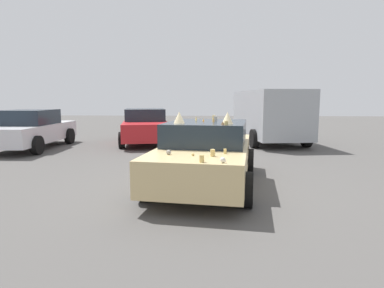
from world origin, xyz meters
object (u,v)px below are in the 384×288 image
at_px(art_car_decorated, 206,153).
at_px(parked_sedan_far_left, 145,126).
at_px(parked_van_row_back_center, 269,114).
at_px(parked_sedan_near_right, 31,130).

distance_m(art_car_decorated, parked_sedan_far_left, 7.31).
bearing_deg(parked_van_row_back_center, art_car_decorated, 152.31).
bearing_deg(parked_sedan_near_right, parked_van_row_back_center, -77.57).
xyz_separation_m(parked_van_row_back_center, parked_sedan_far_left, (-0.44, 5.29, -0.50)).
bearing_deg(parked_sedan_far_left, parked_sedan_near_right, -76.22).
height_order(art_car_decorated, parked_van_row_back_center, parked_van_row_back_center).
bearing_deg(parked_sedan_far_left, art_car_decorated, 9.87).
relative_size(parked_van_row_back_center, parked_sedan_far_left, 1.10).
xyz_separation_m(art_car_decorated, parked_van_row_back_center, (7.23, -2.59, 0.54)).
bearing_deg(parked_sedan_near_right, parked_sedan_far_left, -66.15).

